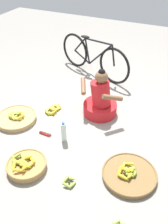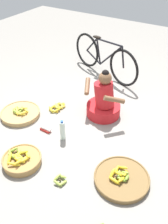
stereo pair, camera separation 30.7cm
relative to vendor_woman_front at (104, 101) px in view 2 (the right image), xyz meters
name	(u,v)px [view 2 (the right image)]	position (x,y,z in m)	size (l,w,h in m)	color
ground_plane	(91,124)	(-0.04, -0.30, -0.25)	(10.00, 10.00, 0.00)	gray
vendor_woman_front	(104,101)	(0.00, 0.00, 0.00)	(0.74, 0.53, 0.77)	red
bicycle_leaning	(104,58)	(-0.61, 1.16, 0.11)	(1.62, 0.61, 0.73)	black
banana_basket_back_right	(20,113)	(-1.08, -0.70, -0.20)	(0.61, 0.61, 0.15)	tan
banana_basket_back_left	(22,159)	(-0.40, -1.40, -0.18)	(0.49, 0.49, 0.17)	#A87F47
banana_basket_front_left	(122,178)	(0.77, -1.00, -0.21)	(0.65, 0.65, 0.14)	brown
loose_bananas_back_center	(60,180)	(0.18, -1.38, -0.22)	(0.16, 0.15, 0.08)	#9EB747
loose_bananas_mid_left	(58,107)	(-0.70, -0.24, -0.22)	(0.21, 0.31, 0.09)	yellow
water_bottle	(62,130)	(-0.22, -0.77, -0.10)	(0.07, 0.07, 0.31)	silver
packet_carton_stack	(46,129)	(-0.52, -0.78, -0.22)	(0.17, 0.07, 0.06)	red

